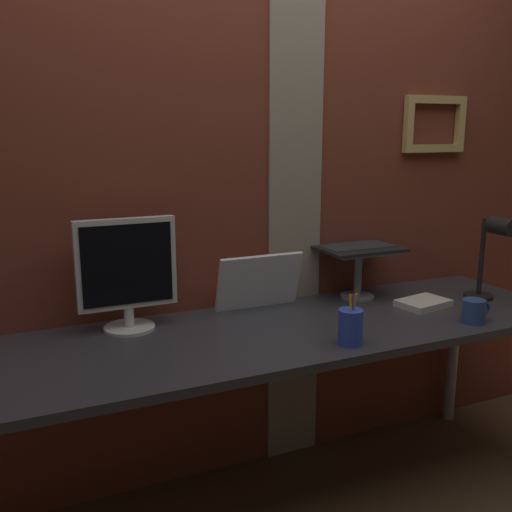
{
  "coord_description": "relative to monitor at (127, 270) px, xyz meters",
  "views": [
    {
      "loc": [
        -0.94,
        -1.76,
        1.41
      ],
      "look_at": [
        -0.11,
        0.09,
        0.97
      ],
      "focal_mm": 40.39,
      "sensor_mm": 36.0,
      "label": 1
    }
  ],
  "objects": [
    {
      "name": "whiteboard_panel",
      "position": [
        0.52,
        0.03,
        -0.11
      ],
      "size": [
        0.35,
        0.08,
        0.22
      ],
      "primitive_type": "cube",
      "rotation": [
        0.28,
        0.0,
        0.0
      ],
      "color": "white",
      "rests_on": "desk"
    },
    {
      "name": "coffee_mug",
      "position": [
        1.17,
        -0.44,
        -0.17
      ],
      "size": [
        0.12,
        0.08,
        0.09
      ],
      "color": "#2D4C8C",
      "rests_on": "desk"
    },
    {
      "name": "laptop",
      "position": [
        0.97,
        0.07,
        0.05
      ],
      "size": [
        0.34,
        0.29,
        0.22
      ],
      "color": "black",
      "rests_on": "laptop_stand"
    },
    {
      "name": "brick_wall_back",
      "position": [
        0.56,
        0.18,
        0.39
      ],
      "size": [
        3.35,
        0.16,
        2.65
      ],
      "color": "brown",
      "rests_on": "ground_plane"
    },
    {
      "name": "laptop_stand",
      "position": [
        0.97,
        0.0,
        -0.08
      ],
      "size": [
        0.28,
        0.22,
        0.21
      ],
      "color": "gray",
      "rests_on": "desk"
    },
    {
      "name": "pen_cup",
      "position": [
        0.63,
        -0.44,
        -0.16
      ],
      "size": [
        0.08,
        0.08,
        0.18
      ],
      "color": "blue",
      "rests_on": "desk"
    },
    {
      "name": "desk_lamp",
      "position": [
        1.43,
        -0.27,
        0.0
      ],
      "size": [
        0.12,
        0.2,
        0.35
      ],
      "color": "black",
      "rests_on": "desk"
    },
    {
      "name": "monitor",
      "position": [
        0.0,
        0.0,
        0.0
      ],
      "size": [
        0.35,
        0.18,
        0.4
      ],
      "color": "silver",
      "rests_on": "desk"
    },
    {
      "name": "paper_clutter_stack",
      "position": [
        1.14,
        -0.21,
        -0.2
      ],
      "size": [
        0.22,
        0.17,
        0.03
      ],
      "primitive_type": "cube",
      "rotation": [
        0.0,
        0.0,
        0.18
      ],
      "color": "silver",
      "rests_on": "desk"
    },
    {
      "name": "desk",
      "position": [
        0.44,
        -0.21,
        -0.28
      ],
      "size": [
        2.4,
        0.67,
        0.72
      ],
      "color": "#333338",
      "rests_on": "ground_plane"
    },
    {
      "name": "ground_plane",
      "position": [
        0.56,
        -0.2,
        -0.94
      ],
      "size": [
        6.0,
        6.0,
        0.0
      ],
      "primitive_type": "plane",
      "color": "brown"
    }
  ]
}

